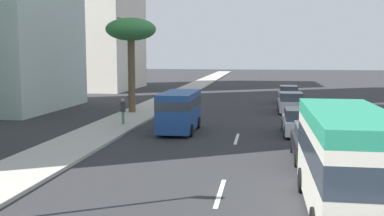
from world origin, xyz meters
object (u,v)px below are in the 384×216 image
Objects in this scene: car_fourth at (288,95)px; pedestrian_near_lamp at (123,110)px; palm_tree at (131,32)px; car_seventh at (315,143)px; minibus_second at (347,158)px; van_third at (179,109)px; car_fifth at (300,122)px; car_lead at (291,103)px.

car_fourth is 2.43× the size of pedestrian_near_lamp.
car_seventh is at bearing -138.09° from palm_tree.
palm_tree is at bearing 41.91° from car_seventh.
minibus_second is 15.11m from van_third.
pedestrian_near_lamp is (1.54, 4.03, -0.32)m from van_third.
minibus_second reaches higher than van_third.
minibus_second is 18.63m from pedestrian_near_lamp.
car_fifth is (0.23, -7.10, -0.65)m from van_third.
car_seventh is (-16.43, -0.09, -0.01)m from car_lead.
car_fourth is at bearing -53.05° from palm_tree.
car_seventh is at bearing -59.37° from pedestrian_near_lamp.
car_lead is at bearing 178.39° from car_fourth.
pedestrian_near_lamp is 0.23× the size of palm_tree.
car_lead reaches higher than car_fifth.
car_fifth is 0.60× the size of palm_tree.
car_fifth is at bearing 1.21° from minibus_second.
minibus_second is 1.73× the size of car_fourth.
pedestrian_near_lamp is at bearing 143.60° from car_fourth.
car_seventh is (-6.53, -0.16, 0.04)m from car_fifth.
car_fourth is at bearing 156.55° from van_third.
car_lead is 0.58× the size of minibus_second.
palm_tree is (7.33, 12.28, 5.61)m from car_fifth.
minibus_second is at bearing -178.99° from car_seventh.
pedestrian_near_lamp reaches higher than car_lead.
car_lead is 0.83× the size of van_third.
van_third is 1.09× the size of car_seventh.
palm_tree is (-2.57, 12.35, 5.56)m from car_lead.
car_seventh is (-6.30, -7.27, -0.62)m from van_third.
pedestrian_near_lamp is 8.09m from palm_tree.
minibus_second is 4.20× the size of pedestrian_near_lamp.
pedestrian_near_lamp is at bearing -169.24° from palm_tree.
pedestrian_near_lamp is (14.71, 11.42, -0.63)m from minibus_second.
car_fifth is (13.41, 0.28, -0.96)m from minibus_second.
car_fifth is 11.21m from pedestrian_near_lamp.
car_fifth is 2.62× the size of pedestrian_near_lamp.
minibus_second is at bearing -179.48° from car_lead.
van_third is 1.13× the size of car_fifth.
van_third reaches higher than car_seventh.
car_lead is 13.79m from palm_tree.
van_third is 2.97× the size of pedestrian_near_lamp.
van_third is at bearing 29.27° from minibus_second.
car_fourth is at bearing -0.91° from car_fifth.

